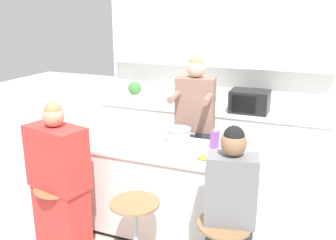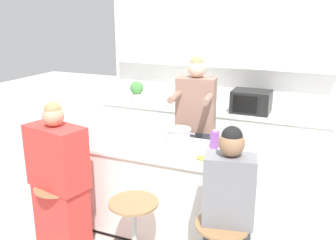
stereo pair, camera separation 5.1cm
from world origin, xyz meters
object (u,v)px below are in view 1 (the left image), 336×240
bar_stool_leftmost (60,214)px  fruit_bowl (110,129)px  coffee_cup_near (166,151)px  juice_carton (215,139)px  cooking_pot (178,136)px  microwave (250,101)px  person_cooking (195,135)px  bar_stool_center (136,231)px  person_seated_near (229,224)px  kitchen_island (165,190)px  potted_plant (135,90)px  banana_bunch (203,158)px  person_wrapped_blanket (60,186)px

bar_stool_leftmost → fruit_bowl: bearing=86.5°
coffee_cup_near → juice_carton: size_ratio=0.65×
cooking_pot → microwave: bearing=72.7°
juice_carton → person_cooking: bearing=127.1°
bar_stool_center → person_seated_near: 0.83m
cooking_pot → coffee_cup_near: 0.34m
kitchen_island → cooking_pot: size_ratio=5.72×
microwave → potted_plant: bearing=178.5°
kitchen_island → juice_carton: (0.44, 0.16, 0.54)m
kitchen_island → microwave: (0.52, 1.53, 0.61)m
cooking_pot → person_seated_near: bearing=-48.2°
kitchen_island → microwave: size_ratio=4.02×
banana_bunch → juice_carton: juice_carton is taller
cooking_pot → juice_carton: 0.36m
juice_carton → bar_stool_center: bearing=-118.5°
kitchen_island → fruit_bowl: fruit_bowl is taller
juice_carton → microwave: size_ratio=0.38×
bar_stool_center → banana_bunch: banana_bunch is taller
potted_plant → juice_carton: bearing=-42.1°
cooking_pot → coffee_cup_near: cooking_pot is taller
microwave → person_cooking: bearing=-115.2°
bar_stool_center → cooking_pot: size_ratio=2.00×
coffee_cup_near → banana_bunch: 0.35m
person_wrapped_blanket → fruit_bowl: person_wrapped_blanket is taller
bar_stool_leftmost → bar_stool_center: (0.76, 0.01, 0.00)m
cooking_pot → microwave: microwave is taller
fruit_bowl → coffee_cup_near: size_ratio=1.92×
person_cooking → potted_plant: size_ratio=6.33×
person_wrapped_blanket → person_seated_near: bearing=12.2°
coffee_cup_near → potted_plant: size_ratio=0.43×
juice_carton → potted_plant: potted_plant is taller
bar_stool_leftmost → coffee_cup_near: 1.13m
kitchen_island → coffee_cup_near: (0.09, -0.21, 0.50)m
kitchen_island → banana_bunch: size_ratio=13.27×
coffee_cup_near → person_wrapped_blanket: bearing=-152.0°
person_cooking → juice_carton: 0.60m
bar_stool_leftmost → fruit_bowl: 1.02m
fruit_bowl → potted_plant: (-0.41, 1.39, 0.13)m
fruit_bowl → potted_plant: 1.45m
person_wrapped_blanket → coffee_cup_near: bearing=40.2°
kitchen_island → person_cooking: 0.74m
bar_stool_center → person_wrapped_blanket: bearing=179.9°
juice_carton → coffee_cup_near: bearing=-134.0°
person_wrapped_blanket → microwave: person_wrapped_blanket is taller
person_wrapped_blanket → coffee_cup_near: 1.00m
person_cooking → fruit_bowl: bearing=-158.6°
person_cooking → person_seated_near: (0.70, -1.28, -0.21)m
bar_stool_center → coffee_cup_near: (0.09, 0.45, 0.58)m
person_cooking → fruit_bowl: (-0.80, -0.44, 0.10)m
coffee_cup_near → juice_carton: 0.51m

